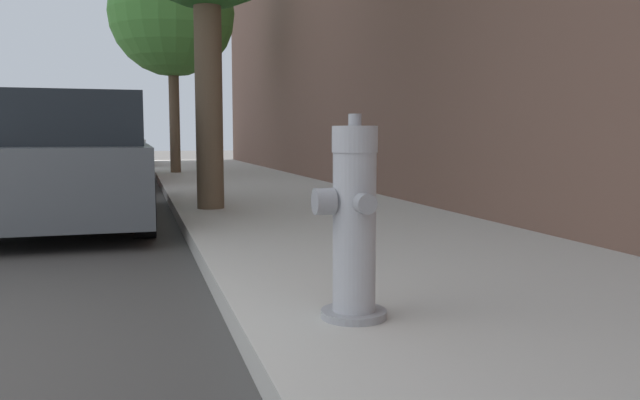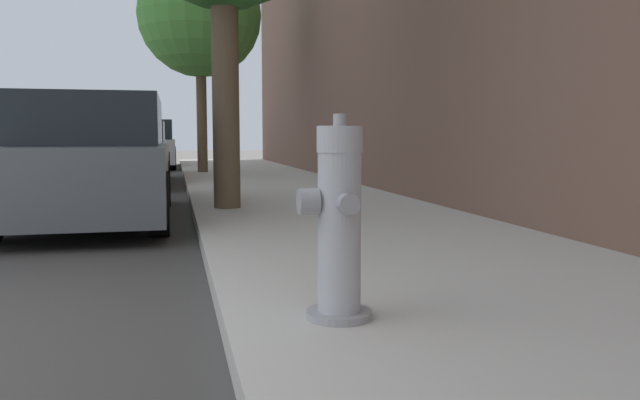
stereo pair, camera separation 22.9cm
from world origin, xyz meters
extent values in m
cube|color=beige|center=(3.55, 0.00, 0.07)|extent=(2.94, 40.00, 0.14)
cylinder|color=#97979C|center=(2.61, 0.18, 0.15)|extent=(0.31, 0.31, 0.04)
cylinder|color=#B2B2B7|center=(2.61, 0.18, 0.54)|extent=(0.20, 0.20, 0.73)
cylinder|color=#B2B2B7|center=(2.61, 0.18, 0.96)|extent=(0.21, 0.21, 0.12)
cylinder|color=#97979C|center=(2.61, 0.18, 1.05)|extent=(0.06, 0.06, 0.05)
cylinder|color=#97979C|center=(2.61, 0.04, 0.68)|extent=(0.09, 0.08, 0.09)
cylinder|color=#97979C|center=(2.61, 0.32, 0.68)|extent=(0.09, 0.08, 0.09)
cylinder|color=#97979C|center=(2.46, 0.18, 0.68)|extent=(0.09, 0.12, 0.12)
cube|color=#4C5156|center=(0.95, 4.98, 0.53)|extent=(1.69, 4.19, 0.70)
cube|color=black|center=(0.95, 4.82, 1.15)|extent=(1.56, 2.31, 0.53)
cylinder|color=black|center=(0.18, 6.28, 0.32)|extent=(0.20, 0.64, 0.64)
cylinder|color=black|center=(1.72, 6.28, 0.32)|extent=(0.20, 0.64, 0.64)
cylinder|color=black|center=(1.72, 3.68, 0.32)|extent=(0.20, 0.64, 0.64)
cube|color=maroon|center=(0.89, 10.63, 0.49)|extent=(1.75, 4.50, 0.65)
cube|color=black|center=(0.89, 10.45, 1.04)|extent=(1.61, 2.48, 0.45)
cylinder|color=black|center=(0.10, 12.03, 0.31)|extent=(0.20, 0.62, 0.62)
cylinder|color=black|center=(1.68, 12.03, 0.31)|extent=(0.20, 0.62, 0.62)
cylinder|color=black|center=(0.10, 9.24, 0.31)|extent=(0.20, 0.62, 0.62)
cylinder|color=black|center=(1.68, 9.24, 0.31)|extent=(0.20, 0.62, 0.62)
cube|color=silver|center=(1.00, 17.28, 0.53)|extent=(1.84, 4.48, 0.69)
cube|color=black|center=(1.00, 17.10, 1.16)|extent=(1.69, 2.47, 0.58)
cylinder|color=black|center=(0.16, 18.67, 0.33)|extent=(0.20, 0.66, 0.66)
cylinder|color=black|center=(1.84, 18.67, 0.33)|extent=(0.20, 0.66, 0.66)
cylinder|color=black|center=(0.16, 15.89, 0.33)|extent=(0.20, 0.66, 0.66)
cylinder|color=black|center=(1.84, 15.89, 0.33)|extent=(0.20, 0.66, 0.66)
cylinder|color=brown|center=(2.48, 4.83, 1.49)|extent=(0.31, 0.31, 2.70)
cylinder|color=brown|center=(2.53, 12.36, 1.48)|extent=(0.24, 0.24, 2.70)
sphere|color=#478C38|center=(2.53, 12.36, 3.75)|extent=(2.83, 2.83, 2.83)
camera|label=1|loc=(1.65, -2.49, 0.98)|focal=35.00mm
camera|label=2|loc=(1.87, -2.55, 0.98)|focal=35.00mm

